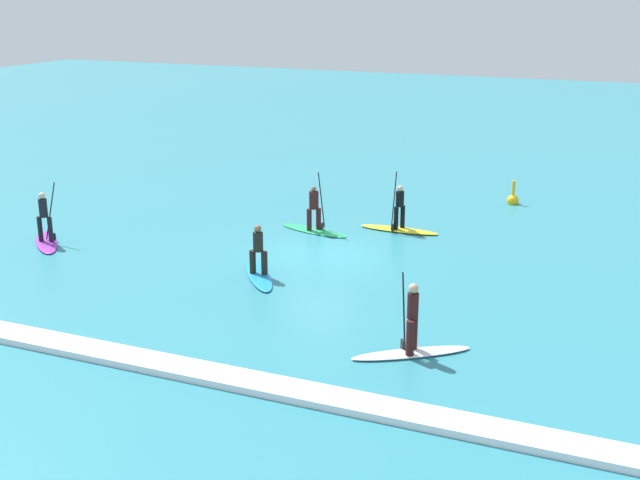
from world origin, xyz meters
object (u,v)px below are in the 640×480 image
(surfer_on_yellow_board, at_px, (399,221))
(surfer_on_green_board, at_px, (314,219))
(surfer_on_purple_board, at_px, (46,232))
(surfer_on_blue_board, at_px, (259,265))
(marker_buoy, at_px, (513,200))
(surfer_on_white_board, at_px, (412,338))

(surfer_on_yellow_board, distance_m, surfer_on_green_board, 3.25)
(surfer_on_green_board, bearing_deg, surfer_on_purple_board, -133.96)
(surfer_on_blue_board, xyz_separation_m, surfer_on_green_board, (-0.38, 5.39, 0.13))
(marker_buoy, bearing_deg, surfer_on_purple_board, -139.63)
(surfer_on_yellow_board, height_order, marker_buoy, surfer_on_yellow_board)
(surfer_on_white_board, xyz_separation_m, surfer_on_green_board, (-6.66, 9.18, 0.03))
(surfer_on_green_board, xyz_separation_m, marker_buoy, (6.22, 7.16, -0.33))
(surfer_on_blue_board, bearing_deg, surfer_on_white_board, -157.09)
(surfer_on_yellow_board, xyz_separation_m, surfer_on_blue_board, (-2.59, -6.70, -0.01))
(surfer_on_purple_board, relative_size, surfer_on_green_board, 0.85)
(surfer_on_blue_board, xyz_separation_m, marker_buoy, (5.84, 12.56, -0.20))
(surfer_on_purple_board, distance_m, surfer_on_green_board, 9.87)
(surfer_on_white_board, bearing_deg, surfer_on_purple_board, -50.23)
(surfer_on_yellow_board, relative_size, surfer_on_blue_board, 1.03)
(surfer_on_yellow_board, xyz_separation_m, surfer_on_purple_board, (-11.34, -6.55, 0.05))
(surfer_on_white_board, distance_m, marker_buoy, 16.36)
(surfer_on_green_board, bearing_deg, marker_buoy, 63.05)
(surfer_on_purple_board, bearing_deg, surfer_on_blue_board, -135.53)
(surfer_on_white_board, bearing_deg, surfer_on_green_board, -89.54)
(surfer_on_green_board, distance_m, marker_buoy, 9.49)
(surfer_on_yellow_board, xyz_separation_m, surfer_on_green_board, (-2.97, -1.31, 0.11))
(surfer_on_green_board, bearing_deg, surfer_on_yellow_board, 37.79)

